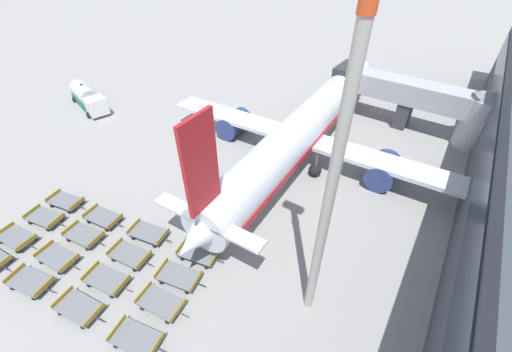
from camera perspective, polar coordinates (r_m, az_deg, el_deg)
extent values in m
plane|color=gray|center=(45.35, -5.91, 10.78)|extent=(500.00, 500.00, 0.00)
cube|color=#232D3D|center=(34.28, 36.60, 5.05)|extent=(0.12, 69.17, 3.70)
cylinder|color=#A8AAB2|center=(45.52, 35.87, 7.72)|extent=(4.68, 4.68, 6.08)
cube|color=#A8AAB2|center=(45.16, 26.29, 13.57)|extent=(17.28, 3.71, 2.64)
cube|color=#2D2D33|center=(47.05, 16.07, 16.97)|extent=(2.56, 4.76, 3.17)
cube|color=#38383D|center=(46.35, 25.23, 10.23)|extent=(1.70, 2.86, 3.44)
cylinder|color=silver|center=(36.29, 9.16, 9.27)|extent=(5.62, 37.23, 4.17)
sphere|color=silver|center=(52.53, 17.84, 17.51)|extent=(3.96, 3.96, 3.96)
cone|color=silver|center=(23.73, -9.72, -9.96)|extent=(4.15, 5.15, 3.96)
cube|color=red|center=(20.35, -10.03, 1.93)|extent=(0.40, 3.13, 7.07)
cube|color=silver|center=(23.57, -8.94, -8.02)|extent=(9.61, 1.61, 0.24)
cube|color=silver|center=(35.57, 8.02, 6.98)|extent=(34.27, 4.43, 0.44)
cylinder|color=navy|center=(34.78, 22.03, 0.96)|extent=(2.95, 4.28, 2.79)
cylinder|color=navy|center=(40.37, -3.99, 9.46)|extent=(2.95, 4.28, 2.79)
cube|color=red|center=(36.65, 9.04, 8.29)|extent=(5.56, 33.53, 0.75)
cylinder|color=#56565B|center=(46.94, 14.79, 12.92)|extent=(0.24, 0.24, 1.85)
sphere|color=black|center=(47.34, 14.61, 11.91)|extent=(1.37, 1.37, 1.37)
cylinder|color=#56565B|center=(33.55, 10.86, 2.31)|extent=(0.24, 0.24, 1.85)
sphere|color=black|center=(34.10, 10.68, 1.07)|extent=(1.37, 1.37, 1.37)
cylinder|color=#56565B|center=(35.51, 1.98, 5.34)|extent=(0.24, 0.24, 1.85)
sphere|color=black|center=(36.03, 1.95, 4.11)|extent=(1.37, 1.37, 1.37)
cube|color=white|center=(49.70, -27.00, 11.30)|extent=(2.86, 3.03, 2.26)
cube|color=#236B4C|center=(54.73, -28.41, 12.06)|extent=(6.22, 3.99, 1.13)
cylinder|color=silver|center=(54.30, -28.78, 13.12)|extent=(5.92, 3.81, 2.40)
sphere|color=#333338|center=(53.88, -29.18, 14.24)|extent=(0.44, 0.44, 0.44)
sphere|color=black|center=(50.21, -28.01, 9.81)|extent=(0.90, 0.90, 0.90)
sphere|color=black|center=(50.64, -25.52, 10.84)|extent=(0.90, 0.90, 0.90)
sphere|color=black|center=(56.14, -30.02, 12.00)|extent=(0.90, 0.90, 0.90)
sphere|color=black|center=(56.52, -27.76, 12.93)|extent=(0.90, 0.90, 0.90)
cube|color=olive|center=(31.95, -39.26, -12.31)|extent=(0.29, 1.76, 0.32)
cube|color=#333338|center=(31.87, -38.68, -13.02)|extent=(0.70, 0.14, 0.06)
sphere|color=black|center=(32.75, -38.16, -11.84)|extent=(0.36, 0.36, 0.36)
cube|color=slate|center=(29.73, -35.82, -15.25)|extent=(3.45, 2.38, 0.10)
cube|color=olive|center=(28.54, -34.09, -16.30)|extent=(0.45, 1.74, 0.32)
cube|color=olive|center=(30.66, -37.70, -13.78)|extent=(0.45, 1.74, 0.32)
cube|color=#333338|center=(28.52, -33.35, -17.04)|extent=(0.70, 0.21, 0.06)
sphere|color=black|center=(29.10, -35.31, -17.60)|extent=(0.36, 0.36, 0.36)
sphere|color=black|center=(29.41, -33.14, -15.63)|extent=(0.36, 0.36, 0.36)
sphere|color=black|center=(30.61, -37.86, -15.71)|extent=(0.36, 0.36, 0.36)
sphere|color=black|center=(30.91, -35.76, -13.88)|extent=(0.36, 0.36, 0.36)
cube|color=slate|center=(26.53, -29.53, -20.03)|extent=(3.37, 2.19, 0.10)
cube|color=olive|center=(25.47, -27.37, -21.51)|extent=(0.33, 1.76, 0.32)
cube|color=olive|center=(27.32, -31.78, -18.15)|extent=(0.33, 1.76, 0.32)
cube|color=#333338|center=(25.52, -26.53, -22.34)|extent=(0.70, 0.16, 0.06)
sphere|color=black|center=(26.05, -28.90, -22.81)|extent=(0.36, 0.36, 0.36)
sphere|color=black|center=(26.33, -26.41, -20.56)|extent=(0.36, 0.36, 0.36)
sphere|color=black|center=(27.36, -32.01, -20.32)|extent=(0.36, 0.36, 0.36)
sphere|color=black|center=(27.63, -29.60, -18.25)|extent=(0.36, 0.36, 0.36)
cube|color=slate|center=(23.87, -20.92, -25.82)|extent=(3.44, 2.36, 0.10)
cube|color=olive|center=(23.04, -17.78, -27.38)|extent=(0.43, 1.74, 0.32)
cube|color=olive|center=(24.41, -24.05, -23.85)|extent=(0.43, 1.74, 0.32)
cube|color=#333338|center=(23.19, -16.73, -28.16)|extent=(0.70, 0.20, 0.06)
sphere|color=black|center=(23.91, -17.24, -26.07)|extent=(0.36, 0.36, 0.36)
sphere|color=black|center=(24.53, -24.08, -26.28)|extent=(0.36, 0.36, 0.36)
sphere|color=black|center=(24.87, -21.68, -23.68)|extent=(0.36, 0.36, 0.36)
cube|color=slate|center=(33.81, -37.46, -8.83)|extent=(3.34, 2.13, 0.10)
cube|color=olive|center=(32.51, -36.24, -9.66)|extent=(0.29, 1.76, 0.32)
cube|color=olive|center=(34.87, -38.86, -7.56)|extent=(0.29, 1.76, 0.32)
cube|color=#333338|center=(32.43, -35.66, -10.35)|extent=(0.70, 0.14, 0.06)
sphere|color=black|center=(33.06, -37.27, -10.82)|extent=(0.36, 0.36, 0.36)
sphere|color=black|center=(33.35, -35.24, -9.26)|extent=(0.36, 0.36, 0.36)
sphere|color=black|center=(34.75, -39.11, -9.25)|extent=(0.36, 0.36, 0.36)
sphere|color=black|center=(35.03, -37.17, -7.78)|extent=(0.36, 0.36, 0.36)
cube|color=slate|center=(30.25, -32.41, -12.31)|extent=(3.34, 2.13, 0.10)
cube|color=olive|center=(29.06, -30.79, -13.37)|extent=(0.29, 1.76, 0.32)
cube|color=olive|center=(31.20, -34.17, -10.81)|extent=(0.29, 1.76, 0.32)
cube|color=#333338|center=(29.03, -30.10, -14.13)|extent=(0.70, 0.14, 0.06)
sphere|color=black|center=(29.60, -32.03, -14.62)|extent=(0.36, 0.36, 0.36)
sphere|color=black|center=(29.93, -29.83, -12.79)|extent=(0.36, 0.36, 0.36)
sphere|color=black|center=(31.13, -34.42, -12.70)|extent=(0.36, 0.36, 0.36)
sphere|color=black|center=(31.45, -32.29, -11.01)|extent=(0.36, 0.36, 0.36)
cube|color=slate|center=(27.05, -25.54, -16.56)|extent=(3.41, 2.28, 0.10)
cube|color=olive|center=(26.03, -23.21, -17.75)|extent=(0.38, 1.75, 0.32)
cube|color=olive|center=(27.81, -27.92, -14.91)|extent=(0.38, 1.75, 0.32)
cube|color=#333338|center=(26.08, -22.37, -18.53)|extent=(0.70, 0.18, 0.06)
sphere|color=black|center=(26.51, -24.71, -19.17)|extent=(0.36, 0.36, 0.36)
sphere|color=black|center=(26.94, -22.50, -16.93)|extent=(0.36, 0.36, 0.36)
sphere|color=black|center=(27.78, -28.05, -17.06)|extent=(0.36, 0.36, 0.36)
sphere|color=black|center=(28.19, -25.88, -14.98)|extent=(0.36, 0.36, 0.36)
cube|color=slate|center=(24.61, -16.91, -21.12)|extent=(3.36, 2.17, 0.10)
cube|color=olive|center=(23.78, -13.96, -22.56)|extent=(0.32, 1.76, 0.32)
cube|color=olive|center=(25.16, -19.83, -19.21)|extent=(0.32, 1.76, 0.32)
cube|color=#333338|center=(23.91, -13.02, -23.38)|extent=(0.70, 0.15, 0.06)
sphere|color=black|center=(24.23, -15.77, -24.06)|extent=(0.36, 0.36, 0.36)
sphere|color=black|center=(24.69, -13.49, -21.46)|extent=(0.36, 0.36, 0.36)
sphere|color=black|center=(25.22, -19.94, -21.57)|extent=(0.36, 0.36, 0.36)
sphere|color=black|center=(25.66, -17.64, -19.17)|extent=(0.36, 0.36, 0.36)
cube|color=slate|center=(34.37, -34.04, -6.23)|extent=(3.44, 2.35, 0.10)
cube|color=olive|center=(33.14, -32.55, -6.82)|extent=(0.43, 1.74, 0.32)
cube|color=olive|center=(35.39, -35.66, -5.19)|extent=(0.43, 1.74, 0.32)
cube|color=#333338|center=(33.07, -31.93, -7.44)|extent=(0.70, 0.20, 0.06)
sphere|color=black|center=(33.57, -33.59, -8.08)|extent=(0.36, 0.36, 0.36)
sphere|color=black|center=(34.06, -31.78, -6.49)|extent=(0.36, 0.36, 0.36)
sphere|color=black|center=(35.18, -35.80, -6.85)|extent=(0.36, 0.36, 0.36)
sphere|color=black|center=(35.65, -34.04, -5.35)|extent=(0.36, 0.36, 0.36)
cube|color=slate|center=(30.91, -28.84, -9.35)|extent=(3.37, 2.20, 0.10)
cube|color=olive|center=(29.75, -27.07, -10.21)|extent=(0.33, 1.76, 0.32)
cube|color=olive|center=(31.83, -30.72, -8.03)|extent=(0.33, 1.76, 0.32)
cube|color=#333338|center=(29.73, -26.38, -10.93)|extent=(0.70, 0.16, 0.06)
sphere|color=black|center=(30.21, -28.31, -11.52)|extent=(0.36, 0.36, 0.36)
sphere|color=black|center=(30.68, -26.30, -9.73)|extent=(0.36, 0.36, 0.36)
sphere|color=black|center=(31.69, -30.90, -9.89)|extent=(0.36, 0.36, 0.36)
sphere|color=black|center=(32.14, -28.93, -8.21)|extent=(0.36, 0.36, 0.36)
cube|color=slate|center=(27.84, -22.00, -13.06)|extent=(3.38, 2.21, 0.10)
cube|color=olive|center=(26.84, -19.69, -14.10)|extent=(0.34, 1.75, 0.32)
cube|color=olive|center=(28.59, -24.35, -11.54)|extent=(0.34, 1.75, 0.32)
cube|color=#333338|center=(26.89, -18.90, -14.87)|extent=(0.70, 0.16, 0.06)
sphere|color=black|center=(27.25, -21.16, -15.54)|extent=(0.36, 0.36, 0.36)
sphere|color=black|center=(27.79, -19.10, -13.42)|extent=(0.36, 0.36, 0.36)
sphere|color=black|center=(28.51, -24.47, -13.62)|extent=(0.36, 0.36, 0.36)
sphere|color=black|center=(29.02, -22.42, -11.65)|extent=(0.36, 0.36, 0.36)
cube|color=slate|center=(25.47, -13.85, -17.17)|extent=(3.46, 2.39, 0.10)
cube|color=olive|center=(24.71, -10.79, -18.18)|extent=(0.45, 1.74, 0.32)
cube|color=olive|center=(25.97, -16.87, -15.65)|extent=(0.45, 1.74, 0.32)
cube|color=#333338|center=(24.85, -9.88, -18.91)|extent=(0.70, 0.21, 0.06)
sphere|color=black|center=(25.04, -12.43, -19.84)|extent=(0.36, 0.36, 0.36)
sphere|color=black|center=(25.67, -10.64, -17.27)|extent=(0.36, 0.36, 0.36)
sphere|color=black|center=(25.94, -16.78, -17.95)|extent=(0.36, 0.36, 0.36)
sphere|color=black|center=(26.55, -14.92, -15.55)|extent=(0.36, 0.36, 0.36)
cube|color=slate|center=(35.20, -31.33, -3.87)|extent=(3.44, 2.35, 0.10)
cube|color=olive|center=(33.99, -29.79, -4.35)|extent=(0.43, 1.74, 0.32)
cube|color=olive|center=(36.19, -32.99, -2.93)|extent=(0.43, 1.74, 0.32)
cube|color=#333338|center=(33.92, -29.18, -4.95)|extent=(0.70, 0.20, 0.06)
sphere|color=black|center=(34.36, -30.82, -5.61)|extent=(0.36, 0.36, 0.36)
sphere|color=black|center=(34.93, -29.11, -4.09)|extent=(0.36, 0.36, 0.36)
sphere|color=black|center=(35.94, -33.10, -4.53)|extent=(0.36, 0.36, 0.36)
sphere|color=black|center=(36.49, -31.43, -3.09)|extent=(0.36, 0.36, 0.36)
cube|color=slate|center=(31.75, -26.04, -6.73)|extent=(3.36, 2.17, 0.10)
cube|color=olive|center=(30.61, -24.24, -7.46)|extent=(0.32, 1.76, 0.32)
cube|color=olive|center=(32.66, -27.93, -5.51)|extent=(0.32, 1.76, 0.32)
cube|color=#333338|center=(30.59, -23.57, -8.16)|extent=(0.70, 0.15, 0.06)
sphere|color=black|center=(31.01, -25.47, -8.78)|extent=(0.36, 0.36, 0.36)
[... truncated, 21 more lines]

